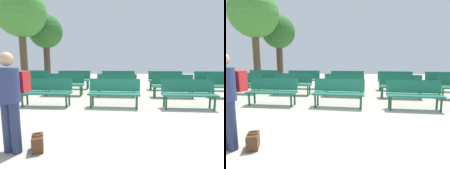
% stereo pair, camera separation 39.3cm
% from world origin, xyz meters
% --- Properties ---
extents(ground_plane, '(26.03, 26.03, 0.00)m').
position_xyz_m(ground_plane, '(0.00, 0.00, 0.00)').
color(ground_plane, '#B2A899').
extents(bench_r0_c1, '(1.63, 0.58, 0.87)m').
position_xyz_m(bench_r0_c1, '(-2.08, 1.70, 0.50)').
color(bench_r0_c1, '#19664C').
rests_on(bench_r0_c1, ground_plane).
extents(bench_r0_c2, '(1.64, 0.63, 0.87)m').
position_xyz_m(bench_r0_c2, '(0.09, 1.57, 0.50)').
color(bench_r0_c2, '#19664C').
rests_on(bench_r0_c2, ground_plane).
extents(bench_r0_c3, '(1.63, 0.60, 0.87)m').
position_xyz_m(bench_r0_c3, '(2.34, 1.42, 0.50)').
color(bench_r0_c3, '#19664C').
rests_on(bench_r0_c3, ground_plane).
extents(bench_r1_c0, '(1.63, 0.59, 0.87)m').
position_xyz_m(bench_r1_c0, '(-4.20, 3.56, 0.50)').
color(bench_r1_c0, '#19664C').
rests_on(bench_r1_c0, ground_plane).
extents(bench_r1_c1, '(1.62, 0.55, 0.87)m').
position_xyz_m(bench_r1_c1, '(-1.93, 3.41, 0.50)').
color(bench_r1_c1, '#19664C').
rests_on(bench_r1_c1, ground_plane).
extents(bench_r1_c2, '(1.64, 0.63, 0.87)m').
position_xyz_m(bench_r1_c2, '(0.20, 3.24, 0.50)').
color(bench_r1_c2, '#19664C').
rests_on(bench_r1_c2, ground_plane).
extents(bench_r1_c3, '(1.63, 0.61, 0.87)m').
position_xyz_m(bench_r1_c3, '(2.38, 3.04, 0.50)').
color(bench_r1_c3, '#19664C').
rests_on(bench_r1_c3, ground_plane).
extents(bench_r2_c0, '(1.64, 0.62, 0.87)m').
position_xyz_m(bench_r2_c0, '(-4.00, 5.18, 0.50)').
color(bench_r2_c0, '#19664C').
rests_on(bench_r2_c0, ground_plane).
extents(bench_r2_c1, '(1.63, 0.58, 0.87)m').
position_xyz_m(bench_r2_c1, '(-1.87, 5.01, 0.50)').
color(bench_r2_c1, '#19664C').
rests_on(bench_r2_c1, ground_plane).
extents(bench_r2_c2, '(1.62, 0.55, 0.87)m').
position_xyz_m(bench_r2_c2, '(0.31, 4.88, 0.50)').
color(bench_r2_c2, '#19664C').
rests_on(bench_r2_c2, ground_plane).
extents(bench_r2_c3, '(1.63, 0.60, 0.87)m').
position_xyz_m(bench_r2_c3, '(2.57, 4.70, 0.50)').
color(bench_r2_c3, '#19664C').
rests_on(bench_r2_c3, ground_plane).
extents(bench_r2_c4, '(1.63, 0.61, 0.87)m').
position_xyz_m(bench_r2_c4, '(4.71, 4.55, 0.50)').
color(bench_r2_c4, '#19664C').
rests_on(bench_r2_c4, ground_plane).
extents(tree_0, '(2.89, 2.89, 5.57)m').
position_xyz_m(tree_0, '(-5.24, 7.16, 4.07)').
color(tree_0, brown).
rests_on(tree_0, ground_plane).
extents(tree_1, '(2.20, 2.20, 4.33)m').
position_xyz_m(tree_1, '(-4.40, 8.76, 3.15)').
color(tree_1, '#4C3A28').
rests_on(tree_1, ground_plane).
extents(visitor_with_backpack, '(0.45, 0.59, 1.65)m').
position_xyz_m(visitor_with_backpack, '(-1.62, -1.29, 0.94)').
color(visitor_with_backpack, navy).
rests_on(visitor_with_backpack, ground_plane).
extents(handbag, '(0.27, 0.36, 0.29)m').
position_xyz_m(handbag, '(-1.24, -1.26, 0.13)').
color(handbag, '#4C2D19').
rests_on(handbag, ground_plane).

